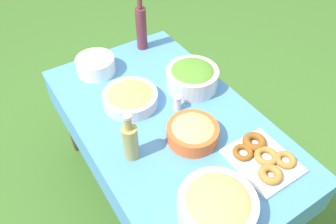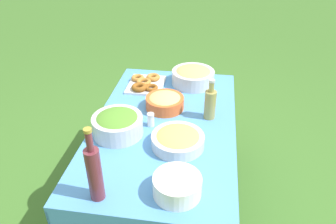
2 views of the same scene
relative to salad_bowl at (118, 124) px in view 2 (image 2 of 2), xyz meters
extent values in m
plane|color=#3D6B28|center=(0.14, -0.25, -0.78)|extent=(14.00, 14.00, 0.00)
cube|color=#4C8CD1|center=(0.14, -0.25, -0.08)|extent=(1.46, 0.86, 0.02)
cube|color=#4C8CD1|center=(0.14, -0.67, -0.20)|extent=(1.46, 0.01, 0.22)
cube|color=#4C8CD1|center=(0.14, 0.17, -0.20)|extent=(1.46, 0.01, 0.22)
cube|color=#4C8CD1|center=(0.87, -0.25, -0.20)|extent=(0.01, 0.86, 0.22)
cylinder|color=#473828|center=(0.81, -0.62, -0.43)|extent=(0.05, 0.05, 0.68)
cylinder|color=#473828|center=(0.81, 0.12, -0.43)|extent=(0.05, 0.05, 0.68)
cylinder|color=silver|center=(0.00, 0.00, -0.01)|extent=(0.29, 0.29, 0.11)
ellipsoid|color=#51892D|center=(0.00, 0.00, 0.03)|extent=(0.26, 0.26, 0.07)
cylinder|color=#E05B28|center=(0.32, -0.22, -0.03)|extent=(0.25, 0.25, 0.08)
ellipsoid|color=tan|center=(0.32, -0.22, 0.00)|extent=(0.22, 0.22, 0.07)
cube|color=silver|center=(0.61, -0.04, -0.06)|extent=(0.30, 0.26, 0.02)
torus|color=brown|center=(0.53, -0.09, -0.04)|extent=(0.11, 0.11, 0.03)
torus|color=brown|center=(0.51, -0.01, -0.04)|extent=(0.16, 0.16, 0.04)
torus|color=#B27533|center=(0.66, 0.04, -0.04)|extent=(0.13, 0.13, 0.03)
torus|color=#B27533|center=(0.60, -0.02, -0.04)|extent=(0.11, 0.11, 0.03)
torus|color=#B27533|center=(0.69, -0.08, -0.04)|extent=(0.12, 0.12, 0.03)
cylinder|color=white|center=(-0.41, -0.40, -0.06)|extent=(0.23, 0.23, 0.01)
cylinder|color=white|center=(-0.41, -0.40, -0.05)|extent=(0.23, 0.23, 0.01)
cylinder|color=white|center=(-0.41, -0.40, -0.04)|extent=(0.23, 0.23, 0.01)
cylinder|color=white|center=(-0.41, -0.40, -0.03)|extent=(0.23, 0.23, 0.01)
cylinder|color=white|center=(-0.41, -0.40, -0.02)|extent=(0.23, 0.23, 0.01)
cylinder|color=white|center=(-0.41, -0.40, 0.00)|extent=(0.23, 0.23, 0.01)
cylinder|color=white|center=(-0.41, -0.40, 0.01)|extent=(0.23, 0.23, 0.01)
cylinder|color=white|center=(-0.41, -0.40, 0.02)|extent=(0.23, 0.23, 0.01)
cylinder|color=#998E4C|center=(0.25, -0.52, 0.02)|extent=(0.07, 0.07, 0.18)
cylinder|color=#998E4C|center=(0.25, -0.52, 0.15)|extent=(0.03, 0.03, 0.06)
cylinder|color=#B7B7B7|center=(0.25, -0.52, 0.19)|extent=(0.04, 0.04, 0.01)
cylinder|color=maroon|center=(-0.49, -0.04, 0.07)|extent=(0.07, 0.07, 0.27)
cylinder|color=maroon|center=(-0.49, -0.04, 0.25)|extent=(0.03, 0.03, 0.10)
cylinder|color=#A58C33|center=(-0.49, -0.04, 0.31)|extent=(0.04, 0.04, 0.02)
cylinder|color=silver|center=(0.69, -0.38, -0.02)|extent=(0.31, 0.31, 0.10)
ellipsoid|color=tan|center=(0.69, -0.38, 0.02)|extent=(0.27, 0.27, 0.07)
cylinder|color=silver|center=(-0.06, -0.36, -0.04)|extent=(0.29, 0.29, 0.07)
ellipsoid|color=#ADCC59|center=(-0.06, -0.36, -0.01)|extent=(0.26, 0.26, 0.06)
cylinder|color=white|center=(0.11, -0.17, -0.03)|extent=(0.04, 0.04, 0.07)
cylinder|color=silver|center=(0.11, -0.17, 0.01)|extent=(0.04, 0.04, 0.01)
camera|label=1|loc=(1.12, -0.88, 1.15)|focal=35.00mm
camera|label=2|loc=(-1.49, -0.52, 1.07)|focal=35.00mm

